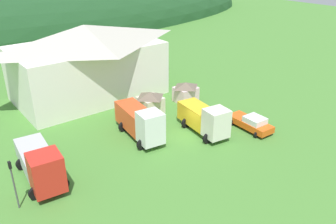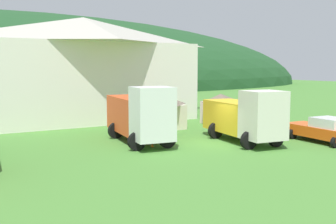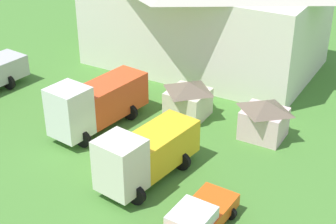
# 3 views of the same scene
# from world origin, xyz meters

# --- Properties ---
(ground_plane) EXTENTS (200.00, 200.00, 0.00)m
(ground_plane) POSITION_xyz_m (0.00, 0.00, 0.00)
(ground_plane) COLOR #477F33
(forested_hill_backdrop) EXTENTS (160.50, 60.00, 32.98)m
(forested_hill_backdrop) POSITION_xyz_m (0.00, 72.97, 0.00)
(forested_hill_backdrop) COLOR #1E4723
(forested_hill_backdrop) RESTS_ON ground
(depot_building) EXTENTS (19.53, 11.91, 9.43)m
(depot_building) POSITION_xyz_m (-2.62, 16.29, 4.86)
(depot_building) COLOR white
(depot_building) RESTS_ON ground
(play_shed_cream) EXTENTS (2.80, 2.76, 2.60)m
(play_shed_cream) POSITION_xyz_m (0.77, 7.07, 1.34)
(play_shed_cream) COLOR beige
(play_shed_cream) RESTS_ON ground
(play_shed_pink) EXTENTS (2.85, 2.54, 2.59)m
(play_shed_pink) POSITION_xyz_m (6.26, 7.02, 1.34)
(play_shed_pink) COLOR beige
(play_shed_pink) RESTS_ON ground
(heavy_rig_white) EXTENTS (3.59, 7.52, 3.73)m
(heavy_rig_white) POSITION_xyz_m (-3.63, 2.60, 1.87)
(heavy_rig_white) COLOR white
(heavy_rig_white) RESTS_ON ground
(heavy_rig_striped) EXTENTS (3.58, 6.87, 3.48)m
(heavy_rig_striped) POSITION_xyz_m (2.28, -0.76, 1.74)
(heavy_rig_striped) COLOR silver
(heavy_rig_striped) RESTS_ON ground
(service_pickup_orange) EXTENTS (2.55, 5.23, 1.66)m
(service_pickup_orange) POSITION_xyz_m (6.81, -3.27, 0.83)
(service_pickup_orange) COLOR #E65616
(service_pickup_orange) RESTS_ON ground
(traffic_cone_near_pickup) EXTENTS (0.36, 0.36, 0.62)m
(traffic_cone_near_pickup) POSITION_xyz_m (-3.58, 1.00, 0.00)
(traffic_cone_near_pickup) COLOR orange
(traffic_cone_near_pickup) RESTS_ON ground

